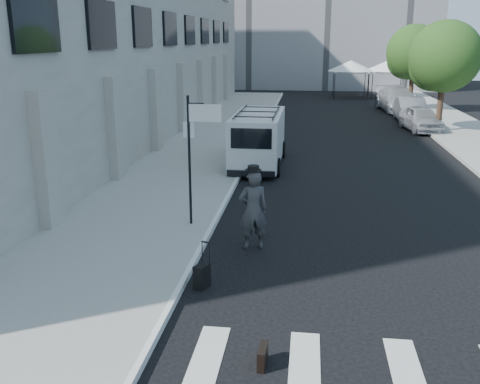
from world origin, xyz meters
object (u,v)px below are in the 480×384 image
(briefcase, at_px, (263,357))
(businessman, at_px, (253,210))
(suitcase, at_px, (202,276))
(parked_car_b, at_px, (411,110))
(cargo_van, at_px, (259,138))
(parked_car_a, at_px, (421,119))
(parked_car_c, at_px, (398,99))

(briefcase, bearing_deg, businessman, 101.72)
(suitcase, relative_size, parked_car_b, 0.22)
(businessman, relative_size, cargo_van, 0.35)
(parked_car_a, bearing_deg, cargo_van, -138.27)
(businessman, xyz_separation_m, parked_car_c, (7.56, 27.31, -0.16))
(parked_car_b, bearing_deg, suitcase, -108.34)
(businessman, relative_size, parked_car_c, 0.35)
(briefcase, xyz_separation_m, parked_car_c, (6.87, 32.29, 0.67))
(suitcase, distance_m, parked_car_a, 22.62)
(parked_car_a, bearing_deg, parked_car_b, 82.97)
(businessman, relative_size, parked_car_a, 0.48)
(businessman, height_order, suitcase, businessman)
(parked_car_c, bearing_deg, briefcase, -107.83)
(suitcase, distance_m, cargo_van, 11.56)
(briefcase, bearing_deg, suitcase, 123.75)
(businessman, height_order, parked_car_b, businessman)
(parked_car_b, xyz_separation_m, parked_car_c, (0.00, 5.27, 0.09))
(suitcase, height_order, parked_car_b, parked_car_b)
(briefcase, relative_size, suitcase, 0.45)
(cargo_van, distance_m, parked_car_b, 15.29)
(cargo_van, bearing_deg, businessman, -85.06)
(businessman, xyz_separation_m, suitcase, (-0.83, -2.34, -0.74))
(businessman, height_order, cargo_van, cargo_van)
(parked_car_b, bearing_deg, briefcase, -103.63)
(businessman, relative_size, suitcase, 2.03)
(parked_car_b, height_order, parked_car_c, parked_car_c)
(cargo_van, xyz_separation_m, parked_car_c, (8.30, 18.11, -0.28))
(suitcase, xyz_separation_m, parked_car_a, (8.39, 21.00, 0.44))
(parked_car_b, bearing_deg, businessman, -108.28)
(cargo_van, relative_size, parked_car_b, 1.25)
(parked_car_a, distance_m, parked_car_b, 3.38)
(parked_car_c, bearing_deg, suitcase, -111.61)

